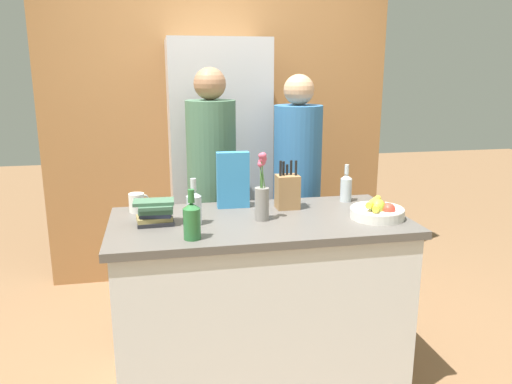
# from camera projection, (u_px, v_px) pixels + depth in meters

# --- Properties ---
(ground_plane) EXTENTS (14.00, 14.00, 0.00)m
(ground_plane) POSITION_uv_depth(u_px,v_px,m) (259.00, 377.00, 2.80)
(ground_plane) COLOR brown
(kitchen_island) EXTENTS (1.53, 0.74, 0.93)m
(kitchen_island) POSITION_uv_depth(u_px,v_px,m) (259.00, 301.00, 2.69)
(kitchen_island) COLOR silver
(kitchen_island) RESTS_ON ground_plane
(back_wall_wood) EXTENTS (2.73, 0.12, 2.60)m
(back_wall_wood) POSITION_uv_depth(u_px,v_px,m) (219.00, 118.00, 3.99)
(back_wall_wood) COLOR #9E6B3D
(back_wall_wood) RESTS_ON ground_plane
(refrigerator) EXTENTS (0.70, 0.63, 1.89)m
(refrigerator) POSITION_uv_depth(u_px,v_px,m) (218.00, 171.00, 3.72)
(refrigerator) COLOR #B7B7BC
(refrigerator) RESTS_ON ground_plane
(fruit_bowl) EXTENTS (0.28, 0.28, 0.11)m
(fruit_bowl) POSITION_uv_depth(u_px,v_px,m) (378.00, 211.00, 2.58)
(fruit_bowl) COLOR silver
(fruit_bowl) RESTS_ON kitchen_island
(knife_block) EXTENTS (0.12, 0.11, 0.27)m
(knife_block) POSITION_uv_depth(u_px,v_px,m) (287.00, 191.00, 2.75)
(knife_block) COLOR olive
(knife_block) RESTS_ON kitchen_island
(flower_vase) EXTENTS (0.07, 0.07, 0.35)m
(flower_vase) POSITION_uv_depth(u_px,v_px,m) (262.00, 196.00, 2.53)
(flower_vase) COLOR gray
(flower_vase) RESTS_ON kitchen_island
(cereal_box) EXTENTS (0.18, 0.07, 0.31)m
(cereal_box) POSITION_uv_depth(u_px,v_px,m) (233.00, 180.00, 2.76)
(cereal_box) COLOR teal
(cereal_box) RESTS_ON kitchen_island
(coffee_mug) EXTENTS (0.11, 0.10, 0.10)m
(coffee_mug) POSITION_uv_depth(u_px,v_px,m) (137.00, 203.00, 2.69)
(coffee_mug) COLOR silver
(coffee_mug) RESTS_ON kitchen_island
(book_stack) EXTENTS (0.20, 0.15, 0.12)m
(book_stack) POSITION_uv_depth(u_px,v_px,m) (155.00, 212.00, 2.48)
(book_stack) COLOR #232328
(book_stack) RESTS_ON kitchen_island
(bottle_oil) EXTENTS (0.08, 0.08, 0.23)m
(bottle_oil) POSITION_uv_depth(u_px,v_px,m) (194.00, 207.00, 2.47)
(bottle_oil) COLOR #B2BCC1
(bottle_oil) RESTS_ON kitchen_island
(bottle_vinegar) EXTENTS (0.08, 0.08, 0.23)m
(bottle_vinegar) POSITION_uv_depth(u_px,v_px,m) (192.00, 220.00, 2.25)
(bottle_vinegar) COLOR #286633
(bottle_vinegar) RESTS_ON kitchen_island
(bottle_wine) EXTENTS (0.07, 0.07, 0.22)m
(bottle_wine) POSITION_uv_depth(u_px,v_px,m) (346.00, 187.00, 2.90)
(bottle_wine) COLOR #B2BCC1
(bottle_wine) RESTS_ON kitchen_island
(person_at_sink) EXTENTS (0.31, 0.31, 1.70)m
(person_at_sink) POSITION_uv_depth(u_px,v_px,m) (212.00, 186.00, 3.17)
(person_at_sink) COLOR #383842
(person_at_sink) RESTS_ON ground_plane
(person_in_blue) EXTENTS (0.31, 0.31, 1.66)m
(person_in_blue) POSITION_uv_depth(u_px,v_px,m) (297.00, 186.00, 3.27)
(person_in_blue) COLOR #383842
(person_in_blue) RESTS_ON ground_plane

